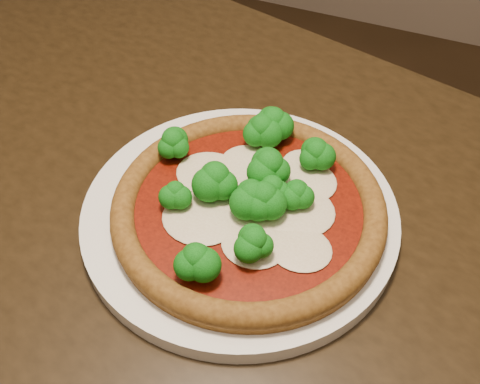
% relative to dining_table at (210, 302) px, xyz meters
% --- Properties ---
extents(dining_table, '(1.43, 1.13, 0.75)m').
position_rel_dining_table_xyz_m(dining_table, '(0.00, 0.00, 0.00)').
color(dining_table, black).
rests_on(dining_table, floor).
extents(plate, '(0.32, 0.32, 0.02)m').
position_rel_dining_table_xyz_m(plate, '(0.01, 0.05, 0.10)').
color(plate, white).
rests_on(plate, dining_table).
extents(pizza, '(0.27, 0.27, 0.06)m').
position_rel_dining_table_xyz_m(pizza, '(0.02, 0.05, 0.13)').
color(pizza, brown).
rests_on(pizza, plate).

